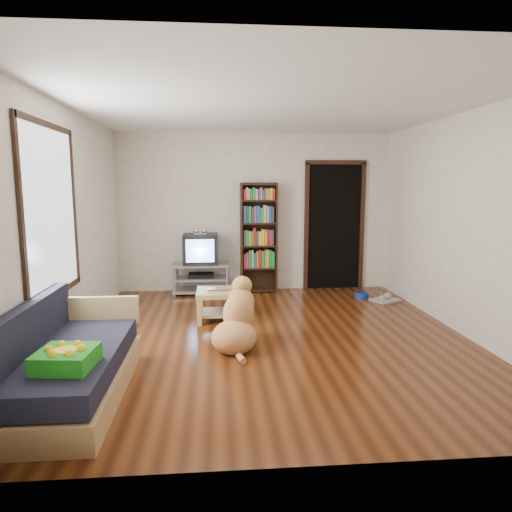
{
  "coord_description": "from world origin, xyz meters",
  "views": [
    {
      "loc": [
        -0.63,
        -5.09,
        1.75
      ],
      "look_at": [
        -0.16,
        0.37,
        0.9
      ],
      "focal_mm": 32.0,
      "sensor_mm": 36.0,
      "label": 1
    }
  ],
  "objects": [
    {
      "name": "ground",
      "position": [
        0.0,
        0.0,
        0.0
      ],
      "size": [
        5.0,
        5.0,
        0.0
      ],
      "primitive_type": "plane",
      "color": "#5C2A0F",
      "rests_on": "ground"
    },
    {
      "name": "ceiling",
      "position": [
        0.0,
        0.0,
        2.6
      ],
      "size": [
        5.0,
        5.0,
        0.0
      ],
      "primitive_type": "plane",
      "rotation": [
        3.14,
        0.0,
        0.0
      ],
      "color": "white",
      "rests_on": "ground"
    },
    {
      "name": "wall_back",
      "position": [
        0.0,
        2.5,
        1.3
      ],
      "size": [
        4.5,
        0.0,
        4.5
      ],
      "primitive_type": "plane",
      "rotation": [
        1.57,
        0.0,
        0.0
      ],
      "color": "silver",
      "rests_on": "ground"
    },
    {
      "name": "wall_front",
      "position": [
        0.0,
        -2.5,
        1.3
      ],
      "size": [
        4.5,
        0.0,
        4.5
      ],
      "primitive_type": "plane",
      "rotation": [
        -1.57,
        0.0,
        0.0
      ],
      "color": "silver",
      "rests_on": "ground"
    },
    {
      "name": "wall_left",
      "position": [
        -2.25,
        0.0,
        1.3
      ],
      "size": [
        0.0,
        5.0,
        5.0
      ],
      "primitive_type": "plane",
      "rotation": [
        1.57,
        0.0,
        1.57
      ],
      "color": "silver",
      "rests_on": "ground"
    },
    {
      "name": "wall_right",
      "position": [
        2.25,
        0.0,
        1.3
      ],
      "size": [
        0.0,
        5.0,
        5.0
      ],
      "primitive_type": "plane",
      "rotation": [
        1.57,
        0.0,
        -1.57
      ],
      "color": "silver",
      "rests_on": "ground"
    },
    {
      "name": "green_cushion",
      "position": [
        -1.75,
        -1.78,
        0.49
      ],
      "size": [
        0.44,
        0.44,
        0.13
      ],
      "primitive_type": "cube",
      "rotation": [
        0.0,
        0.0,
        -0.1
      ],
      "color": "green",
      "rests_on": "sofa"
    },
    {
      "name": "laptop",
      "position": [
        -0.63,
        0.71,
        0.41
      ],
      "size": [
        0.29,
        0.19,
        0.02
      ],
      "primitive_type": "imported",
      "rotation": [
        0.0,
        0.0,
        -0.04
      ],
      "color": "silver",
      "rests_on": "coffee_table"
    },
    {
      "name": "dog_bowl",
      "position": [
        1.63,
        1.76,
        0.04
      ],
      "size": [
        0.22,
        0.22,
        0.08
      ],
      "primitive_type": "cylinder",
      "color": "navy",
      "rests_on": "ground"
    },
    {
      "name": "grey_rag",
      "position": [
        1.93,
        1.51,
        0.01
      ],
      "size": [
        0.5,
        0.47,
        0.03
      ],
      "primitive_type": "cube",
      "rotation": [
        0.0,
        0.0,
        0.47
      ],
      "color": "#A5A5A5",
      "rests_on": "ground"
    },
    {
      "name": "window",
      "position": [
        -2.23,
        -0.5,
        1.5
      ],
      "size": [
        0.03,
        1.46,
        1.7
      ],
      "color": "white",
      "rests_on": "wall_left"
    },
    {
      "name": "doorway",
      "position": [
        1.35,
        2.48,
        1.12
      ],
      "size": [
        1.03,
        0.05,
        2.19
      ],
      "color": "black",
      "rests_on": "wall_back"
    },
    {
      "name": "tv_stand",
      "position": [
        -0.9,
        2.25,
        0.27
      ],
      "size": [
        0.9,
        0.45,
        0.5
      ],
      "color": "#99999E",
      "rests_on": "ground"
    },
    {
      "name": "crt_tv",
      "position": [
        -0.9,
        2.27,
        0.74
      ],
      "size": [
        0.55,
        0.52,
        0.58
      ],
      "color": "black",
      "rests_on": "tv_stand"
    },
    {
      "name": "bookshelf",
      "position": [
        0.05,
        2.34,
        1.0
      ],
      "size": [
        0.6,
        0.3,
        1.8
      ],
      "color": "black",
      "rests_on": "ground"
    },
    {
      "name": "sofa",
      "position": [
        -1.87,
        -1.38,
        0.26
      ],
      "size": [
        0.8,
        1.8,
        0.8
      ],
      "color": "tan",
      "rests_on": "ground"
    },
    {
      "name": "coffee_table",
      "position": [
        -0.63,
        0.74,
        0.28
      ],
      "size": [
        0.55,
        0.55,
        0.4
      ],
      "color": "tan",
      "rests_on": "ground"
    },
    {
      "name": "dog",
      "position": [
        -0.42,
        -0.29,
        0.28
      ],
      "size": [
        0.63,
        0.95,
        0.78
      ],
      "color": "tan",
      "rests_on": "ground"
    }
  ]
}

